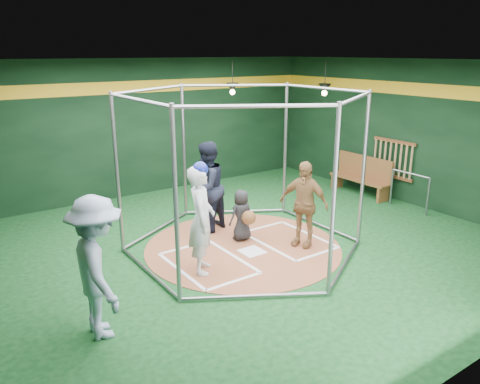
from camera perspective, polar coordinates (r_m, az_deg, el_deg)
room_shell at (r=8.63m, az=0.35°, el=4.01°), size 10.10×9.10×3.53m
clay_disc at (r=9.18m, az=0.36°, el=-6.70°), size 3.80×3.80×0.01m
home_plate at (r=8.95m, az=1.48°, el=-7.26°), size 0.43×0.43×0.01m
batter_box_left at (r=8.51m, az=-3.94°, el=-8.63°), size 1.17×1.77×0.01m
batter_box_right at (r=9.53m, az=5.93°, el=-5.79°), size 1.17×1.77×0.01m
batting_cage at (r=8.69m, az=0.38°, el=2.37°), size 4.05×4.67×3.00m
bat_rack at (r=12.47m, az=18.11°, el=3.87°), size 0.07×1.25×0.98m
pendant_lamp_near at (r=12.66m, az=-0.93°, el=12.63°), size 0.34×0.34×0.90m
pendant_lamp_far at (r=12.57m, az=10.28°, el=12.34°), size 0.34×0.34×0.90m
batter_figure at (r=7.89m, az=-4.73°, el=-3.23°), size 0.74×0.82×1.94m
visitor_leopard at (r=9.06m, az=7.76°, el=-1.45°), size 0.79×1.07×1.68m
catcher_figure at (r=9.30m, az=0.27°, el=-2.86°), size 0.51×0.56×1.04m
umpire at (r=9.69m, az=-4.07°, el=0.59°), size 1.14×1.03×1.91m
bystander_blue at (r=6.42m, az=-16.95°, el=-8.82°), size 0.83×1.31×1.94m
dugout_bench at (r=12.78m, az=14.63°, el=2.04°), size 0.41×1.77×1.03m
steel_railing at (r=11.80m, az=19.99°, el=0.79°), size 0.05×1.06×0.92m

